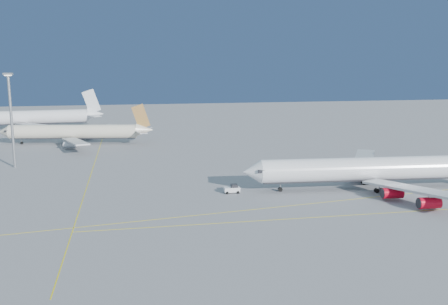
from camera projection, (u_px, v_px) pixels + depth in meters
ground at (267, 200)px, 109.76m from camera, size 500.00×500.00×0.00m
taxiway_lines at (197, 195)px, 113.18m from camera, size 118.86×140.00×0.02m
airliner_virgin at (375, 169)px, 118.43m from camera, size 63.62×57.04×15.69m
airliner_etihad at (77, 132)px, 182.16m from camera, size 56.25×51.45×14.71m
airliner_third at (29, 117)px, 220.42m from camera, size 65.58×60.26×17.58m
pushback_tug at (232, 189)px, 115.10m from camera, size 3.64×2.25×2.04m
light_mast at (11, 112)px, 139.94m from camera, size 2.32×2.32×26.79m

